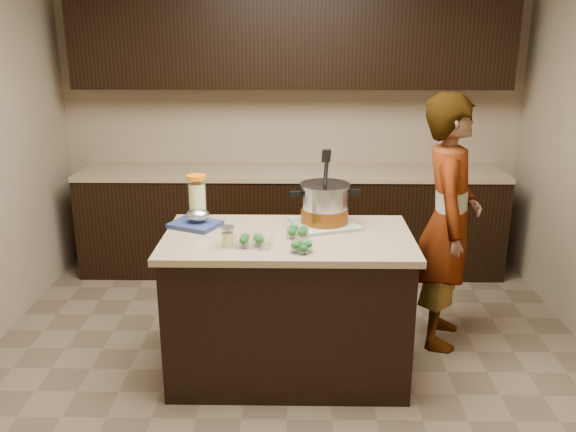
# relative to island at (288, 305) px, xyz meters

# --- Properties ---
(ground_plane) EXTENTS (4.00, 4.00, 0.00)m
(ground_plane) POSITION_rel_island_xyz_m (0.00, 0.00, -0.45)
(ground_plane) COLOR brown
(ground_plane) RESTS_ON ground
(room_shell) EXTENTS (4.04, 4.04, 2.72)m
(room_shell) POSITION_rel_island_xyz_m (0.00, 0.00, 1.26)
(room_shell) COLOR tan
(room_shell) RESTS_ON ground
(back_cabinets) EXTENTS (3.60, 0.63, 2.33)m
(back_cabinets) POSITION_rel_island_xyz_m (0.00, 1.74, 0.49)
(back_cabinets) COLOR black
(back_cabinets) RESTS_ON ground
(island) EXTENTS (1.46, 0.81, 0.90)m
(island) POSITION_rel_island_xyz_m (0.00, 0.00, 0.00)
(island) COLOR black
(island) RESTS_ON ground
(dish_towel) EXTENTS (0.46, 0.46, 0.02)m
(dish_towel) POSITION_rel_island_xyz_m (0.22, 0.20, 0.46)
(dish_towel) COLOR #58835D
(dish_towel) RESTS_ON island
(stock_pot) EXTENTS (0.43, 0.35, 0.44)m
(stock_pot) POSITION_rel_island_xyz_m (0.22, 0.20, 0.57)
(stock_pot) COLOR #B7B7BC
(stock_pot) RESTS_ON dish_towel
(lemonade_pitcher) EXTENTS (0.16, 0.16, 0.29)m
(lemonade_pitcher) POSITION_rel_island_xyz_m (-0.57, 0.28, 0.58)
(lemonade_pitcher) COLOR #DFDE88
(lemonade_pitcher) RESTS_ON island
(mason_jar) EXTENTS (0.09, 0.09, 0.12)m
(mason_jar) POSITION_rel_island_xyz_m (-0.33, -0.19, 0.50)
(mason_jar) COLOR #DFDE88
(mason_jar) RESTS_ON island
(broccoli_tub_left) EXTENTS (0.17, 0.17, 0.06)m
(broccoli_tub_left) POSITION_rel_island_xyz_m (0.06, -0.03, 0.48)
(broccoli_tub_left) COLOR silver
(broccoli_tub_left) RESTS_ON island
(broccoli_tub_right) EXTENTS (0.12, 0.12, 0.06)m
(broccoli_tub_right) POSITION_rel_island_xyz_m (0.08, -0.27, 0.47)
(broccoli_tub_right) COLOR silver
(broccoli_tub_right) RESTS_ON island
(broccoli_tub_rect) EXTENTS (0.21, 0.17, 0.07)m
(broccoli_tub_rect) POSITION_rel_island_xyz_m (-0.18, -0.17, 0.48)
(broccoli_tub_rect) COLOR silver
(broccoli_tub_rect) RESTS_ON island
(blue_tray) EXTENTS (0.35, 0.32, 0.11)m
(blue_tray) POSITION_rel_island_xyz_m (-0.56, 0.16, 0.48)
(blue_tray) COLOR navy
(blue_tray) RESTS_ON island
(person) EXTENTS (0.53, 0.69, 1.69)m
(person) POSITION_rel_island_xyz_m (1.04, 0.44, 0.39)
(person) COLOR gray
(person) RESTS_ON ground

